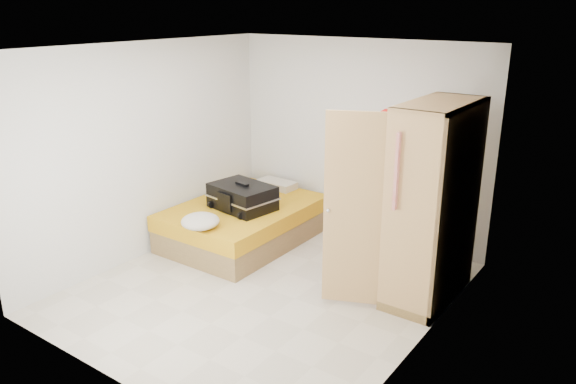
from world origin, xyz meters
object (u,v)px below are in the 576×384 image
Objects in this scene: wardrobe at (427,209)px; suitcase at (242,197)px; round_cushion at (200,221)px; bed at (244,223)px; person at (391,195)px.

suitcase is (-2.44, -0.05, -0.34)m from wardrobe.
bed is at bearing 96.26° from round_cushion.
wardrobe is at bearing -1.12° from bed.
suitcase is 1.96× the size of round_cushion.
person is at bearing 7.44° from bed.
bed is 2.10m from person.
bed is 1.05× the size of person.
suitcase is at bearing 118.62° from person.
person reaches higher than bed.
person is 1.95m from suitcase.
round_cushion is (-2.40, -0.85, -0.41)m from wardrobe.
wardrobe is 2.46m from suitcase.
suitcase is at bearing -55.22° from bed.
person is (-0.54, 0.30, -0.04)m from wardrobe.
person is 2.22m from round_cushion.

